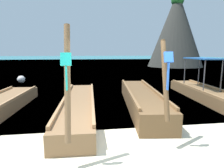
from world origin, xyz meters
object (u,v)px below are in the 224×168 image
at_px(longtail_boat_turquoise_ribbon, 79,106).
at_px(longtail_boat_blue_ribbon, 141,99).
at_px(longtail_boat_violet_ribbon, 209,95).
at_px(karst_rock, 177,31).
at_px(mooring_buoy_near, 21,79).

relative_size(longtail_boat_turquoise_ribbon, longtail_boat_blue_ribbon, 1.04).
xyz_separation_m(longtail_boat_violet_ribbon, karst_rock, (8.80, 21.44, 5.17)).
xyz_separation_m(longtail_boat_turquoise_ribbon, mooring_buoy_near, (-4.31, 7.77, -0.00)).
xyz_separation_m(longtail_boat_turquoise_ribbon, longtail_boat_blue_ribbon, (2.50, 0.40, 0.06)).
bearing_deg(mooring_buoy_near, longtail_boat_violet_ribbon, -34.10).
relative_size(longtail_boat_blue_ribbon, karst_rock, 0.57).
bearing_deg(longtail_boat_turquoise_ribbon, longtail_boat_blue_ribbon, 9.22).
bearing_deg(longtail_boat_turquoise_ribbon, karst_rock, 56.76).
height_order(longtail_boat_turquoise_ribbon, longtail_boat_violet_ribbon, longtail_boat_turquoise_ribbon).
bearing_deg(longtail_boat_turquoise_ribbon, longtail_boat_violet_ribbon, 8.70).
bearing_deg(longtail_boat_turquoise_ribbon, mooring_buoy_near, 119.05).
xyz_separation_m(karst_rock, mooring_buoy_near, (-18.95, -14.56, -5.21)).
bearing_deg(longtail_boat_blue_ribbon, longtail_boat_turquoise_ribbon, -170.78).
distance_m(longtail_boat_violet_ribbon, karst_rock, 23.74).
distance_m(longtail_boat_turquoise_ribbon, longtail_boat_blue_ribbon, 2.53).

